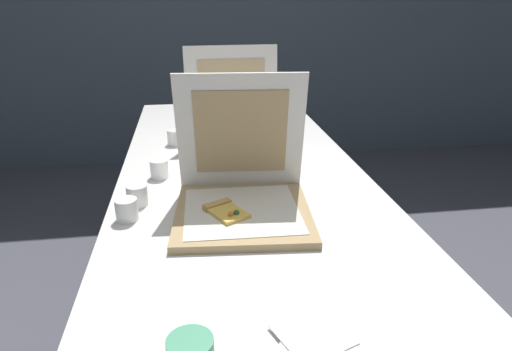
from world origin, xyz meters
TOP-DOWN VIEW (x-y plane):
  - table at (0.00, 0.61)m, footprint 0.85×2.23m
  - pizza_box_front at (-0.04, 0.32)m, footprint 0.40×0.41m
  - pizza_box_middle at (0.01, 0.82)m, footprint 0.39×0.42m
  - cup_white_near_center at (-0.34, 0.41)m, footprint 0.06×0.06m
  - cup_white_mid at (-0.29, 0.63)m, footprint 0.06×0.06m
  - cup_white_near_left at (-0.36, 0.32)m, footprint 0.06×0.06m
  - cup_white_far at (-0.24, 0.98)m, footprint 0.06×0.06m
  - napkin_pile at (0.05, -0.20)m, footprint 0.19×0.19m

SIDE VIEW (x-z plane):
  - table at x=0.00m, z-range 0.33..1.08m
  - napkin_pile at x=0.05m, z-range 0.75..0.76m
  - cup_white_near_center at x=-0.34m, z-range 0.75..0.82m
  - cup_white_mid at x=-0.29m, z-range 0.75..0.82m
  - cup_white_near_left at x=-0.36m, z-range 0.75..0.82m
  - cup_white_far at x=-0.24m, z-range 0.75..0.82m
  - pizza_box_front at x=-0.04m, z-range 0.62..1.00m
  - pizza_box_middle at x=0.01m, z-range 0.61..1.01m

